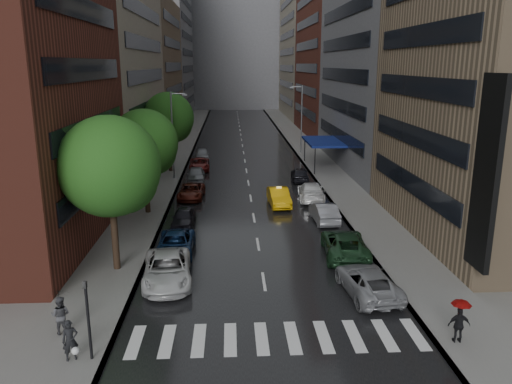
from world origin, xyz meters
TOP-DOWN VIEW (x-y plane):
  - ground at (0.00, 0.00)m, footprint 220.00×220.00m
  - road at (0.00, 50.00)m, footprint 14.00×140.00m
  - sidewalk_left at (-9.00, 50.00)m, footprint 4.00×140.00m
  - sidewalk_right at (9.00, 50.00)m, footprint 4.00×140.00m
  - crosswalk at (0.20, -2.00)m, footprint 13.15×2.80m
  - buildings_left at (-15.00, 58.79)m, footprint 8.00×108.00m
  - buildings_right at (15.00, 56.70)m, footprint 8.05×109.10m
  - building_far at (0.00, 118.00)m, footprint 40.00×14.00m
  - tree_near at (-8.60, 6.00)m, footprint 5.78×5.78m
  - tree_mid at (-8.60, 17.58)m, footprint 5.36×5.36m
  - tree_far at (-8.60, 33.83)m, footprint 5.62×5.62m
  - taxi at (2.33, 19.46)m, footprint 1.88×4.72m
  - parked_cars_left at (-5.40, 19.92)m, footprint 3.15×41.75m
  - parked_cars_right at (5.40, 13.25)m, footprint 3.07×31.35m
  - ped_bag_walker at (-8.39, -3.46)m, footprint 0.75×0.64m
  - ped_black_umbrella at (-9.46, -1.34)m, footprint 0.96×0.98m
  - ped_red_umbrella at (8.01, -2.95)m, footprint 0.98×0.82m
  - traffic_light at (-7.60, -3.43)m, footprint 0.18×0.15m
  - street_lamp_left at (-7.72, 30.00)m, footprint 1.74×0.22m
  - street_lamp_right at (7.72, 45.00)m, footprint 1.74×0.22m
  - awning at (8.98, 35.00)m, footprint 4.00×8.00m

SIDE VIEW (x-z plane):
  - ground at x=0.00m, z-range 0.00..0.00m
  - road at x=0.00m, z-range 0.00..0.01m
  - crosswalk at x=0.20m, z-range 0.01..0.02m
  - sidewalk_left at x=-9.00m, z-range 0.00..0.15m
  - sidewalk_right at x=9.00m, z-range 0.00..0.15m
  - parked_cars_left at x=-5.40m, z-range -0.06..1.51m
  - taxi at x=2.33m, z-range 0.00..1.53m
  - parked_cars_right at x=5.40m, z-range -0.03..1.57m
  - ped_bag_walker at x=-8.39m, z-range 0.12..1.87m
  - ped_red_umbrella at x=8.01m, z-range 0.33..2.34m
  - ped_black_umbrella at x=-9.46m, z-range 0.33..2.42m
  - traffic_light at x=-7.60m, z-range 0.50..3.95m
  - awning at x=8.98m, z-range 1.57..4.70m
  - street_lamp_left at x=-7.72m, z-range 0.39..9.39m
  - street_lamp_right at x=7.72m, z-range 0.39..9.39m
  - tree_mid at x=-8.60m, z-range 1.57..10.11m
  - tree_far at x=-8.60m, z-range 1.65..10.61m
  - tree_near at x=-8.60m, z-range 1.70..10.91m
  - buildings_right at x=15.00m, z-range -2.97..33.03m
  - buildings_left at x=-15.00m, z-range -3.01..34.99m
  - building_far at x=0.00m, z-range 0.00..32.00m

